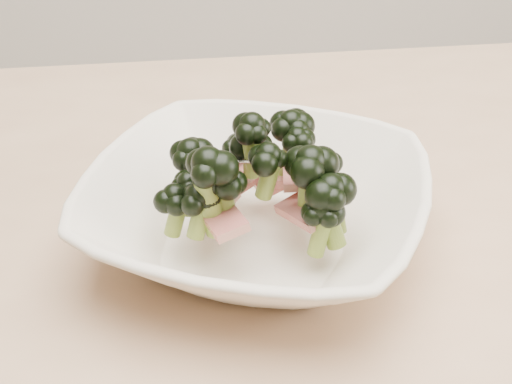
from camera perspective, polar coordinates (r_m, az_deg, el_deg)
The scene contains 2 objects.
dining_table at distance 0.67m, azimuth 9.31°, elevation -9.90°, with size 1.20×0.80×0.75m.
broccoli_dish at distance 0.56m, azimuth 0.01°, elevation -1.02°, with size 0.35×0.35×0.12m.
Camera 1 is at (-0.17, -0.47, 1.10)m, focal length 50.00 mm.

